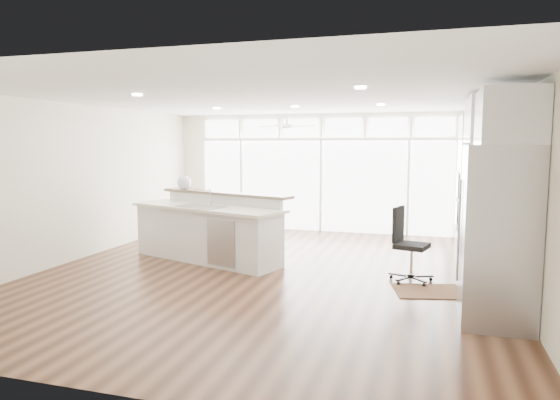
% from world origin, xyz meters
% --- Properties ---
extents(floor, '(7.00, 8.00, 0.02)m').
position_xyz_m(floor, '(0.00, 0.00, -0.01)').
color(floor, '#3A1F12').
rests_on(floor, ground).
extents(ceiling, '(7.00, 8.00, 0.02)m').
position_xyz_m(ceiling, '(0.00, 0.00, 2.70)').
color(ceiling, white).
rests_on(ceiling, wall_back).
extents(wall_back, '(7.00, 0.04, 2.70)m').
position_xyz_m(wall_back, '(0.00, 4.00, 1.35)').
color(wall_back, white).
rests_on(wall_back, floor).
extents(wall_front, '(7.00, 0.04, 2.70)m').
position_xyz_m(wall_front, '(0.00, -4.00, 1.35)').
color(wall_front, white).
rests_on(wall_front, floor).
extents(wall_left, '(0.04, 8.00, 2.70)m').
position_xyz_m(wall_left, '(-3.50, 0.00, 1.35)').
color(wall_left, white).
rests_on(wall_left, floor).
extents(wall_right, '(0.04, 8.00, 2.70)m').
position_xyz_m(wall_right, '(3.50, 0.00, 1.35)').
color(wall_right, white).
rests_on(wall_right, floor).
extents(glass_wall, '(5.80, 0.06, 2.08)m').
position_xyz_m(glass_wall, '(0.00, 3.94, 1.05)').
color(glass_wall, white).
rests_on(glass_wall, wall_back).
extents(transom_row, '(5.90, 0.06, 0.40)m').
position_xyz_m(transom_row, '(0.00, 3.94, 2.38)').
color(transom_row, white).
rests_on(transom_row, wall_back).
extents(desk_window, '(0.04, 0.85, 0.85)m').
position_xyz_m(desk_window, '(3.46, 0.30, 1.55)').
color(desk_window, white).
rests_on(desk_window, wall_right).
extents(ceiling_fan, '(1.16, 1.16, 0.32)m').
position_xyz_m(ceiling_fan, '(-0.50, 2.80, 2.48)').
color(ceiling_fan, white).
rests_on(ceiling_fan, ceiling).
extents(recessed_lights, '(3.40, 3.00, 0.02)m').
position_xyz_m(recessed_lights, '(0.00, 0.20, 2.68)').
color(recessed_lights, beige).
rests_on(recessed_lights, ceiling).
extents(oven_cabinet, '(0.64, 1.20, 2.50)m').
position_xyz_m(oven_cabinet, '(3.17, 1.80, 1.25)').
color(oven_cabinet, white).
rests_on(oven_cabinet, floor).
extents(desk_nook, '(0.72, 1.30, 0.76)m').
position_xyz_m(desk_nook, '(3.13, 0.30, 0.38)').
color(desk_nook, white).
rests_on(desk_nook, floor).
extents(upper_cabinets, '(0.64, 1.30, 0.64)m').
position_xyz_m(upper_cabinets, '(3.17, 0.30, 2.35)').
color(upper_cabinets, white).
rests_on(upper_cabinets, wall_right).
extents(refrigerator, '(0.76, 0.90, 2.00)m').
position_xyz_m(refrigerator, '(3.11, -1.35, 1.00)').
color(refrigerator, '#A2A1A6').
rests_on(refrigerator, floor).
extents(fridge_cabinet, '(0.64, 0.90, 0.60)m').
position_xyz_m(fridge_cabinet, '(3.17, -1.35, 2.30)').
color(fridge_cabinet, white).
rests_on(fridge_cabinet, wall_right).
extents(framed_photos, '(0.06, 0.22, 0.80)m').
position_xyz_m(framed_photos, '(3.46, 0.92, 1.40)').
color(framed_photos, black).
rests_on(framed_photos, wall_right).
extents(kitchen_island, '(3.11, 1.98, 1.16)m').
position_xyz_m(kitchen_island, '(-1.30, 0.52, 0.58)').
color(kitchen_island, white).
rests_on(kitchen_island, floor).
extents(rug, '(1.12, 0.92, 0.01)m').
position_xyz_m(rug, '(2.44, -0.32, 0.01)').
color(rug, '#3D2213').
rests_on(rug, floor).
extents(office_chair, '(0.68, 0.65, 1.09)m').
position_xyz_m(office_chair, '(2.15, 0.12, 0.54)').
color(office_chair, black).
rests_on(office_chair, floor).
extents(fishbowl, '(0.34, 0.34, 0.26)m').
position_xyz_m(fishbowl, '(-2.07, 1.20, 1.29)').
color(fishbowl, silver).
rests_on(fishbowl, kitchen_island).
extents(monitor, '(0.11, 0.52, 0.43)m').
position_xyz_m(monitor, '(3.05, 0.30, 0.98)').
color(monitor, black).
rests_on(monitor, desk_nook).
extents(keyboard, '(0.15, 0.32, 0.02)m').
position_xyz_m(keyboard, '(2.88, 0.30, 0.77)').
color(keyboard, white).
rests_on(keyboard, desk_nook).
extents(potted_plant, '(0.31, 0.34, 0.23)m').
position_xyz_m(potted_plant, '(3.17, 1.80, 2.62)').
color(potted_plant, '#295524').
rests_on(potted_plant, oven_cabinet).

